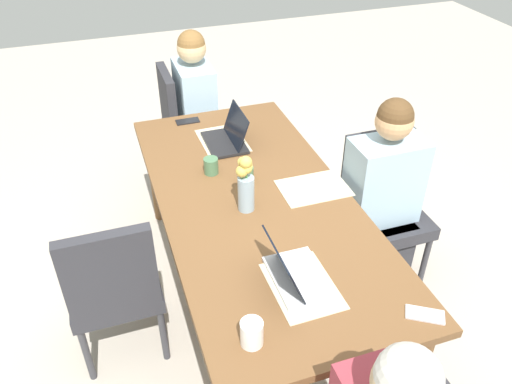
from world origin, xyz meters
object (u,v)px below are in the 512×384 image
object	(u,v)px
chair_head_left_left_far	(185,121)
phone_silver	(425,315)
chair_far_left_near	(382,200)
person_far_left_near	(380,206)
person_head_left_left_far	(197,120)
laptop_head_left_left_far	(228,137)
flower_vase	(245,182)
dining_table	(256,211)
coffee_mug_centre_left	(247,174)
coffee_mug_near_right	(252,333)
laptop_head_right_left_mid	(294,273)
phone_black	(188,121)
coffee_mug_near_left	(211,166)
chair_near_right_near	(113,284)

from	to	relation	value
chair_head_left_left_far	phone_silver	xyz separation A→B (m)	(2.35, 0.47, 0.24)
chair_far_left_near	person_far_left_near	xyz separation A→B (m)	(0.07, -0.06, 0.03)
person_head_left_left_far	laptop_head_left_left_far	size ratio (longest dim) A/B	3.73
chair_head_left_left_far	flower_vase	world-z (taller)	flower_vase
dining_table	coffee_mug_centre_left	size ratio (longest dim) A/B	24.07
phone_silver	coffee_mug_near_right	bearing A→B (deg)	-155.67
chair_far_left_near	person_head_left_left_far	xyz separation A→B (m)	(-1.29, -0.81, 0.03)
person_far_left_near	coffee_mug_near_right	bearing A→B (deg)	-51.49
person_far_left_near	flower_vase	bearing A→B (deg)	-87.04
laptop_head_right_left_mid	phone_silver	xyz separation A→B (m)	(0.34, 0.42, -0.04)
laptop_head_right_left_mid	phone_black	bearing A→B (deg)	-175.67
laptop_head_left_left_far	coffee_mug_centre_left	size ratio (longest dim) A/B	3.67
coffee_mug_near_left	flower_vase	bearing A→B (deg)	12.61
laptop_head_left_left_far	coffee_mug_near_right	bearing A→B (deg)	-12.61
dining_table	laptop_head_right_left_mid	xyz separation A→B (m)	(0.59, -0.03, 0.12)
person_head_left_left_far	phone_black	world-z (taller)	person_head_left_left_far
chair_near_right_near	laptop_head_left_left_far	size ratio (longest dim) A/B	2.81
dining_table	chair_far_left_near	bearing A→B (deg)	94.69
laptop_head_right_left_mid	coffee_mug_near_left	distance (m)	0.92
dining_table	laptop_head_left_left_far	size ratio (longest dim) A/B	6.55
flower_vase	laptop_head_right_left_mid	distance (m)	0.56
chair_head_left_left_far	person_head_left_left_far	bearing A→B (deg)	51.24
coffee_mug_centre_left	laptop_head_left_left_far	bearing A→B (deg)	178.06
chair_near_right_near	coffee_mug_near_left	bearing A→B (deg)	125.49
chair_far_left_near	coffee_mug_near_right	world-z (taller)	chair_far_left_near
person_far_left_near	coffee_mug_near_right	distance (m)	1.37
dining_table	phone_black	xyz separation A→B (m)	(-0.95, -0.15, 0.08)
coffee_mug_near_right	phone_silver	xyz separation A→B (m)	(0.09, 0.69, -0.05)
laptop_head_right_left_mid	coffee_mug_near_left	world-z (taller)	laptop_head_right_left_mid
laptop_head_left_left_far	coffee_mug_near_right	distance (m)	1.47
chair_head_left_left_far	laptop_head_right_left_mid	xyz separation A→B (m)	(2.01, 0.05, 0.28)
chair_head_left_left_far	phone_silver	size ratio (longest dim) A/B	6.00
dining_table	chair_head_left_left_far	distance (m)	1.43
dining_table	chair_near_right_near	world-z (taller)	chair_near_right_near
person_far_left_near	laptop_head_right_left_mid	world-z (taller)	person_far_left_near
coffee_mug_centre_left	coffee_mug_near_left	bearing A→B (deg)	-130.44
dining_table	phone_silver	world-z (taller)	phone_silver
chair_far_left_near	person_head_left_left_far	size ratio (longest dim) A/B	0.75
coffee_mug_near_right	phone_black	size ratio (longest dim) A/B	0.72
coffee_mug_near_right	phone_silver	distance (m)	0.70
person_far_left_near	laptop_head_right_left_mid	size ratio (longest dim) A/B	3.73
dining_table	phone_black	world-z (taller)	phone_black
phone_silver	person_head_left_left_far	bearing A→B (deg)	131.83
flower_vase	coffee_mug_centre_left	world-z (taller)	flower_vase
dining_table	coffee_mug_centre_left	distance (m)	0.22
flower_vase	phone_black	distance (m)	1.01
person_far_left_near	chair_far_left_near	bearing A→B (deg)	141.24
chair_far_left_near	person_head_left_left_far	bearing A→B (deg)	-147.79
chair_far_left_near	coffee_mug_centre_left	distance (m)	0.86
chair_near_right_near	laptop_head_right_left_mid	xyz separation A→B (m)	(0.47, 0.74, 0.28)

